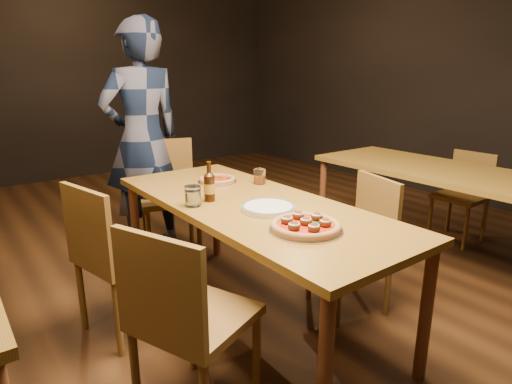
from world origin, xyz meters
TOP-DOWN VIEW (x-y plane):
  - ground at (0.00, 0.00)m, footprint 9.00×9.00m
  - table_main at (0.00, 0.00)m, footprint 0.80×2.00m
  - table_right at (1.70, -0.20)m, footprint 0.80×2.00m
  - chair_main_nw at (-0.62, -0.45)m, footprint 0.57×0.57m
  - chair_main_sw at (-0.63, 0.35)m, footprint 0.53×0.53m
  - chair_main_e at (0.57, -0.26)m, footprint 0.51×0.51m
  - chair_end at (0.05, 1.18)m, footprint 0.58×0.58m
  - chair_nbr_right at (2.24, -0.08)m, footprint 0.39×0.39m
  - pizza_meatball at (-0.06, -0.52)m, footprint 0.35×0.35m
  - pizza_margherita at (0.09, 0.51)m, footprint 0.26×0.26m
  - plate_stack at (-0.02, -0.18)m, footprint 0.28×0.28m
  - beer_bottle at (-0.18, 0.16)m, footprint 0.06×0.06m
  - water_glass at (-0.30, 0.13)m, footprint 0.09×0.09m
  - amber_glass at (0.29, 0.30)m, footprint 0.08×0.08m
  - diner at (-0.04, 1.43)m, footprint 0.71×0.48m

SIDE VIEW (x-z plane):
  - ground at x=0.00m, z-range 0.00..0.00m
  - chair_nbr_right at x=2.24m, z-range 0.00..0.82m
  - chair_main_e at x=0.57m, z-range 0.00..0.89m
  - chair_main_sw at x=-0.63m, z-range 0.00..0.94m
  - chair_main_nw at x=-0.62m, z-range 0.00..0.94m
  - chair_end at x=0.05m, z-range 0.00..0.98m
  - table_main at x=0.00m, z-range 0.30..1.05m
  - table_right at x=1.70m, z-range 0.30..1.05m
  - plate_stack at x=-0.02m, z-range 0.75..0.78m
  - pizza_margherita at x=0.09m, z-range 0.75..0.78m
  - pizza_meatball at x=-0.06m, z-range 0.74..0.81m
  - amber_glass at x=0.29m, z-range 0.75..0.85m
  - water_glass at x=-0.30m, z-range 0.75..0.86m
  - beer_bottle at x=-0.18m, z-range 0.72..0.94m
  - diner at x=-0.04m, z-range 0.00..1.88m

